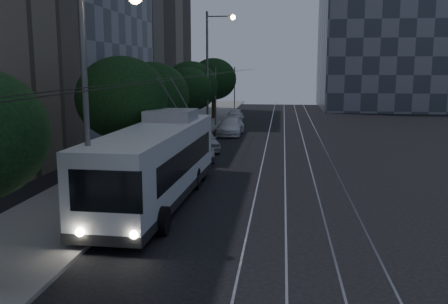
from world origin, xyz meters
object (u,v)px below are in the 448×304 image
pickup_silver (194,148)px  streetlamp_near (96,90)px  trolleybus (157,163)px  car_white_b (231,127)px  car_white_c (230,127)px  car_white_d (235,115)px  car_white_a (203,140)px  streetlamp_far (212,62)px

pickup_silver → streetlamp_near: streetlamp_near is taller
trolleybus → car_white_b: (1.01, 22.81, -1.09)m
pickup_silver → streetlamp_near: 16.47m
car_white_b → streetlamp_near: size_ratio=0.58×
trolleybus → pickup_silver: 10.67m
car_white_c → trolleybus: bearing=-105.4°
car_white_d → streetlamp_near: bearing=-94.8°
pickup_silver → car_white_b: car_white_b is taller
car_white_b → car_white_d: 10.37m
streetlamp_near → trolleybus: bearing=82.3°
car_white_c → car_white_d: size_ratio=0.86×
trolleybus → car_white_a: (-0.20, 14.25, -1.05)m
pickup_silver → streetlamp_near: bearing=-104.9°
streetlamp_far → car_white_d: bearing=84.2°
car_white_c → car_white_b: bearing=-90.7°
streetlamp_near → streetlamp_far: (0.03, 27.87, 1.10)m
car_white_d → pickup_silver: bearing=-94.7°
pickup_silver → car_white_a: car_white_a is taller
pickup_silver → car_white_c: bearing=72.2°
car_white_b → pickup_silver: bearing=-93.9°
pickup_silver → car_white_a: (0.00, 3.65, 0.05)m
trolleybus → car_white_d: trolleybus is taller
car_white_a → trolleybus: bearing=-110.3°
car_white_c → streetlamp_near: (-1.55, -28.70, 4.77)m
trolleybus → car_white_d: size_ratio=3.11×
car_white_c → streetlamp_far: 6.12m
car_white_b → streetlamp_far: (-1.68, -0.13, 5.73)m
trolleybus → streetlamp_near: bearing=-95.7°
pickup_silver → streetlamp_far: size_ratio=0.49×
car_white_d → streetlamp_far: (-1.07, -10.48, 5.74)m
streetlamp_near → car_white_c: bearing=86.9°
pickup_silver → car_white_a: 3.65m
car_white_a → car_white_d: car_white_a is taller
car_white_a → car_white_c: size_ratio=1.25×
trolleybus → car_white_b: bearing=89.4°
car_white_c → streetlamp_near: bearing=-106.4°
car_white_a → streetlamp_near: streetlamp_near is taller
car_white_a → car_white_b: bearing=60.9°
trolleybus → car_white_a: trolleybus is taller
trolleybus → pickup_silver: bearing=93.1°
pickup_silver → car_white_d: pickup_silver is taller
car_white_a → streetlamp_near: size_ratio=0.53×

